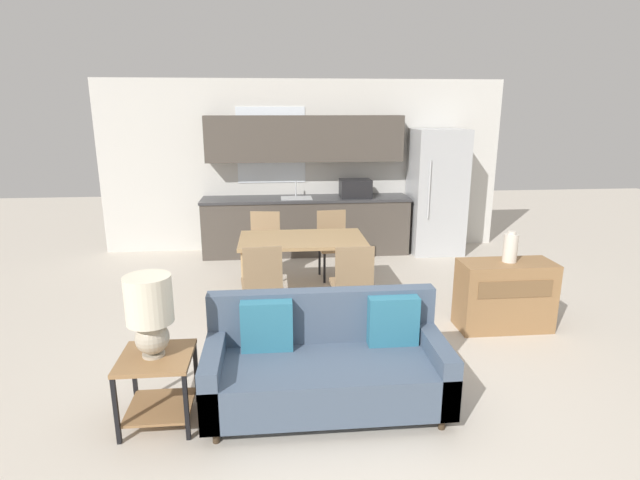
{
  "coord_description": "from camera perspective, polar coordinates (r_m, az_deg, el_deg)",
  "views": [
    {
      "loc": [
        -0.51,
        -3.42,
        2.27
      ],
      "look_at": [
        -0.04,
        1.5,
        0.95
      ],
      "focal_mm": 28.0,
      "sensor_mm": 36.0,
      "label": 1
    }
  ],
  "objects": [
    {
      "name": "credenza",
      "position": [
        5.59,
        20.34,
        -5.94
      ],
      "size": [
        0.96,
        0.43,
        0.73
      ],
      "color": "olive",
      "rests_on": "ground_plane"
    },
    {
      "name": "dining_chair_far_right",
      "position": [
        6.8,
        1.51,
        -0.14
      ],
      "size": [
        0.46,
        0.46,
        0.91
      ],
      "rotation": [
        0.0,
        0.0,
        0.1
      ],
      "color": "#997A56",
      "rests_on": "ground_plane"
    },
    {
      "name": "kitchen_counter",
      "position": [
        7.9,
        -1.54,
        4.52
      ],
      "size": [
        3.24,
        0.65,
        2.15
      ],
      "color": "#4C443D",
      "rests_on": "ground_plane"
    },
    {
      "name": "dining_chair_near_right",
      "position": [
        5.27,
        3.72,
        -4.71
      ],
      "size": [
        0.43,
        0.43,
        0.91
      ],
      "rotation": [
        0.0,
        0.0,
        3.16
      ],
      "color": "#997A56",
      "rests_on": "ground_plane"
    },
    {
      "name": "refrigerator",
      "position": [
        8.15,
        13.14,
        5.4
      ],
      "size": [
        0.8,
        0.78,
        1.95
      ],
      "color": "#B7BABC",
      "rests_on": "ground_plane"
    },
    {
      "name": "wall_back",
      "position": [
        8.12,
        -1.87,
        8.45
      ],
      "size": [
        6.4,
        0.07,
        2.7
      ],
      "color": "silver",
      "rests_on": "ground_plane"
    },
    {
      "name": "table_lamp",
      "position": [
        3.74,
        -18.89,
        -7.62
      ],
      "size": [
        0.33,
        0.33,
        0.6
      ],
      "color": "#B2A893",
      "rests_on": "side_table"
    },
    {
      "name": "vase",
      "position": [
        5.47,
        20.93,
        -0.81
      ],
      "size": [
        0.14,
        0.14,
        0.32
      ],
      "color": "beige",
      "rests_on": "credenza"
    },
    {
      "name": "side_table",
      "position": [
        3.95,
        -18.06,
        -14.68
      ],
      "size": [
        0.51,
        0.51,
        0.54
      ],
      "color": "olive",
      "rests_on": "ground_plane"
    },
    {
      "name": "couch",
      "position": [
        3.99,
        0.65,
        -13.97
      ],
      "size": [
        1.82,
        0.8,
        0.86
      ],
      "color": "#3D2D1E",
      "rests_on": "ground_plane"
    },
    {
      "name": "dining_table",
      "position": [
        5.95,
        -2.05,
        -0.38
      ],
      "size": [
        1.49,
        0.87,
        0.76
      ],
      "color": "tan",
      "rests_on": "ground_plane"
    },
    {
      "name": "dining_chair_far_left",
      "position": [
        6.76,
        -6.37,
        -0.32
      ],
      "size": [
        0.48,
        0.48,
        0.91
      ],
      "rotation": [
        0.0,
        0.0,
        -0.15
      ],
      "color": "#997A56",
      "rests_on": "ground_plane"
    },
    {
      "name": "ground_plane",
      "position": [
        4.14,
        2.67,
        -18.34
      ],
      "size": [
        20.0,
        20.0,
        0.0
      ],
      "primitive_type": "plane",
      "color": "beige"
    },
    {
      "name": "dining_chair_near_left",
      "position": [
        5.29,
        -6.63,
        -4.7
      ],
      "size": [
        0.46,
        0.46,
        0.91
      ],
      "rotation": [
        0.0,
        0.0,
        3.25
      ],
      "color": "#997A56",
      "rests_on": "ground_plane"
    }
  ]
}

